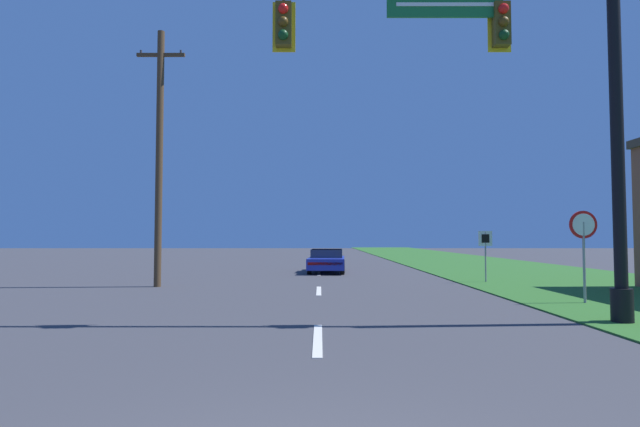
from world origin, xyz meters
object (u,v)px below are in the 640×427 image
object	(u,v)px
signal_mast	(525,93)
utility_pole_near	(160,153)
stop_sign	(584,236)
route_sign_post	(486,245)
car_ahead	(328,261)

from	to	relation	value
signal_mast	utility_pole_near	distance (m)	13.01
signal_mast	stop_sign	size ratio (longest dim) A/B	3.37
signal_mast	stop_sign	xyz separation A→B (m)	(2.82, 3.08, -3.04)
signal_mast	route_sign_post	size ratio (longest dim) A/B	4.16
route_sign_post	utility_pole_near	world-z (taller)	utility_pole_near
signal_mast	route_sign_post	world-z (taller)	signal_mast
car_ahead	stop_sign	world-z (taller)	stop_sign
signal_mast	utility_pole_near	bearing A→B (deg)	142.85
signal_mast	route_sign_post	distance (m)	10.28
car_ahead	utility_pole_near	world-z (taller)	utility_pole_near
car_ahead	route_sign_post	bearing A→B (deg)	-43.91
stop_sign	utility_pole_near	world-z (taller)	utility_pole_near
utility_pole_near	car_ahead	bearing A→B (deg)	50.22
signal_mast	car_ahead	distance (m)	16.57
car_ahead	utility_pole_near	size ratio (longest dim) A/B	0.49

